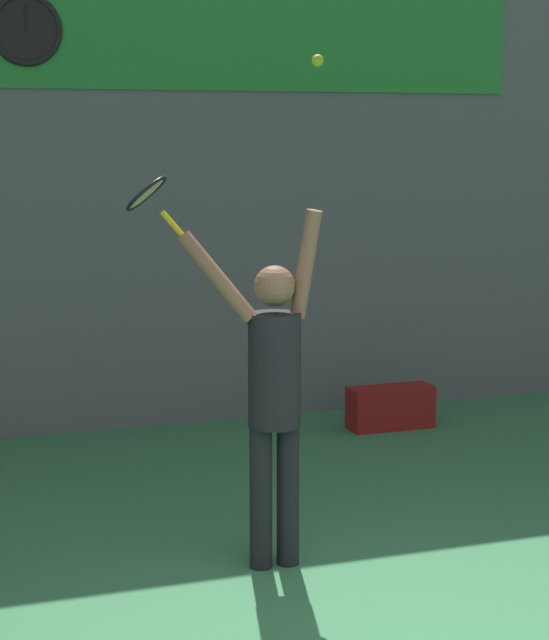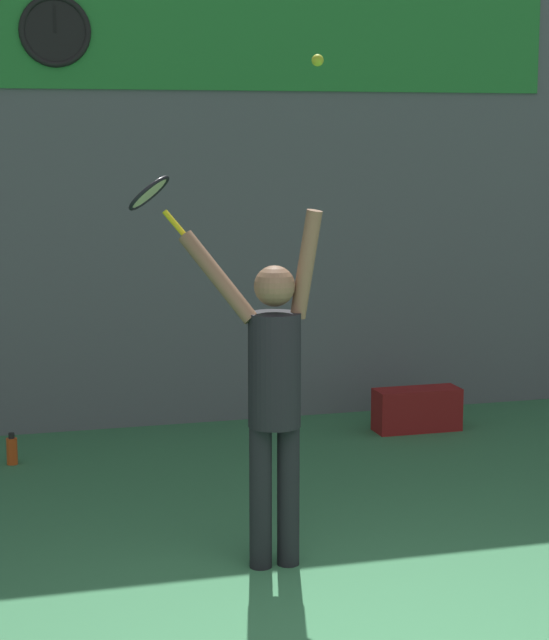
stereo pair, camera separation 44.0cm
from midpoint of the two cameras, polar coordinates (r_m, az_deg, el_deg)
name	(u,v)px [view 1 (the left image)]	position (r m, az deg, el deg)	size (l,w,h in m)	color
back_wall	(150,130)	(9.77, -7.47, 9.24)	(18.00, 0.10, 5.00)	slate
sponsor_banner	(150,33)	(9.75, -7.49, 13.82)	(6.53, 0.02, 0.90)	#288C38
scoreboard_clock	(26,30)	(9.57, -13.47, 13.74)	(0.57, 0.05, 0.57)	black
tennis_player	(273,385)	(6.55, -1.99, -3.22)	(0.78, 0.47, 2.07)	black
tennis_racket	(148,196)	(6.60, -8.15, 6.06)	(0.38, 0.37, 0.35)	yellow
tennis_ball	(318,60)	(6.40, 0.12, 12.66)	(0.07, 0.07, 0.07)	#CCDB2D
equipment_bag	(391,407)	(9.86, 4.46, -4.32)	(0.72, 0.27, 0.36)	maroon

